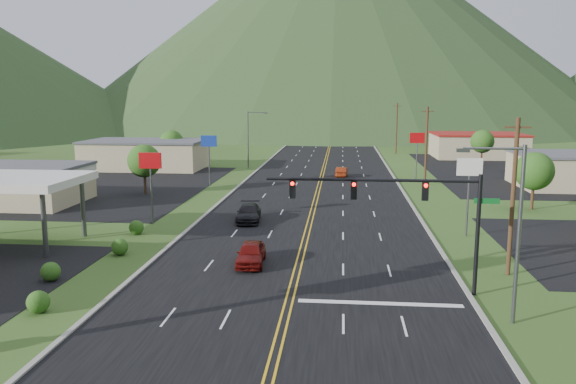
# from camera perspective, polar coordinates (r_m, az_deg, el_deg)

# --- Properties ---
(traffic_signal) EXTENTS (13.10, 0.43, 7.00)m
(traffic_signal) POSITION_cam_1_polar(r_m,az_deg,el_deg) (32.47, 11.95, -1.06)
(traffic_signal) COLOR black
(traffic_signal) RESTS_ON ground
(streetlight_east) EXTENTS (3.28, 0.25, 9.00)m
(streetlight_east) POSITION_cam_1_polar(r_m,az_deg,el_deg) (29.59, 21.88, -2.90)
(streetlight_east) COLOR #59595E
(streetlight_east) RESTS_ON ground
(streetlight_west) EXTENTS (3.28, 0.25, 9.00)m
(streetlight_west) POSITION_cam_1_polar(r_m,az_deg,el_deg) (89.10, -3.89, 5.75)
(streetlight_west) COLOR #59595E
(streetlight_west) RESTS_ON ground
(gas_canopy) EXTENTS (10.00, 8.00, 5.30)m
(gas_canopy) POSITION_cam_1_polar(r_m,az_deg,el_deg) (47.24, -26.22, 0.90)
(gas_canopy) COLOR white
(gas_canopy) RESTS_ON ground
(building_west_mid) EXTENTS (14.40, 10.40, 4.10)m
(building_west_mid) POSITION_cam_1_polar(r_m,az_deg,el_deg) (66.29, -26.23, 0.88)
(building_west_mid) COLOR tan
(building_west_mid) RESTS_ON ground
(building_west_far) EXTENTS (18.40, 11.40, 4.50)m
(building_west_far) POSITION_cam_1_polar(r_m,az_deg,el_deg) (91.51, -14.23, 3.74)
(building_west_far) COLOR tan
(building_west_far) RESTS_ON ground
(building_east_mid) EXTENTS (14.40, 11.40, 4.30)m
(building_east_mid) POSITION_cam_1_polar(r_m,az_deg,el_deg) (78.89, 27.20, 1.98)
(building_east_mid) COLOR tan
(building_east_mid) RESTS_ON ground
(building_east_far) EXTENTS (16.40, 12.40, 4.50)m
(building_east_far) POSITION_cam_1_polar(r_m,az_deg,el_deg) (110.99, 18.66, 4.52)
(building_east_far) COLOR tan
(building_east_far) RESTS_ON ground
(pole_sign_west_a) EXTENTS (2.00, 0.18, 6.40)m
(pole_sign_west_a) POSITION_cam_1_polar(r_m,az_deg,el_deg) (50.95, -13.80, 2.40)
(pole_sign_west_a) COLOR #59595E
(pole_sign_west_a) RESTS_ON ground
(pole_sign_west_b) EXTENTS (2.00, 0.18, 6.40)m
(pole_sign_west_b) POSITION_cam_1_polar(r_m,az_deg,el_deg) (71.97, -8.04, 4.64)
(pole_sign_west_b) COLOR #59595E
(pole_sign_west_b) RESTS_ON ground
(pole_sign_east_a) EXTENTS (2.00, 0.18, 6.40)m
(pole_sign_east_a) POSITION_cam_1_polar(r_m,az_deg,el_deg) (47.25, 17.94, 1.65)
(pole_sign_east_a) COLOR #59595E
(pole_sign_east_a) RESTS_ON ground
(pole_sign_east_b) EXTENTS (2.00, 0.18, 6.40)m
(pole_sign_east_b) POSITION_cam_1_polar(r_m,az_deg,el_deg) (78.62, 12.99, 4.91)
(pole_sign_east_b) COLOR #59595E
(pole_sign_east_b) RESTS_ON ground
(tree_west_a) EXTENTS (3.84, 3.84, 5.82)m
(tree_west_a) POSITION_cam_1_polar(r_m,az_deg,el_deg) (67.12, -14.41, 3.07)
(tree_west_a) COLOR #382314
(tree_west_a) RESTS_ON ground
(tree_west_b) EXTENTS (3.84, 3.84, 5.82)m
(tree_west_b) POSITION_cam_1_polar(r_m,az_deg,el_deg) (94.20, -11.73, 4.99)
(tree_west_b) COLOR #382314
(tree_west_b) RESTS_ON ground
(tree_east_a) EXTENTS (3.84, 3.84, 5.82)m
(tree_east_a) POSITION_cam_1_polar(r_m,az_deg,el_deg) (61.27, 23.74, 1.95)
(tree_east_a) COLOR #382314
(tree_east_a) RESTS_ON ground
(tree_east_b) EXTENTS (3.84, 3.84, 5.82)m
(tree_east_b) POSITION_cam_1_polar(r_m,az_deg,el_deg) (98.76, 19.14, 4.87)
(tree_east_b) COLOR #382314
(tree_east_b) RESTS_ON ground
(utility_pole_a) EXTENTS (1.60, 0.28, 10.00)m
(utility_pole_a) POSITION_cam_1_polar(r_m,az_deg,el_deg) (37.79, 21.89, -0.37)
(utility_pole_a) COLOR #382314
(utility_pole_a) RESTS_ON ground
(utility_pole_b) EXTENTS (1.60, 0.28, 10.00)m
(utility_pole_b) POSITION_cam_1_polar(r_m,az_deg,el_deg) (73.75, 13.87, 4.63)
(utility_pole_b) COLOR #382314
(utility_pole_b) RESTS_ON ground
(utility_pole_c) EXTENTS (1.60, 0.28, 10.00)m
(utility_pole_c) POSITION_cam_1_polar(r_m,az_deg,el_deg) (113.38, 10.97, 6.41)
(utility_pole_c) COLOR #382314
(utility_pole_c) RESTS_ON ground
(utility_pole_d) EXTENTS (1.60, 0.28, 10.00)m
(utility_pole_d) POSITION_cam_1_polar(r_m,az_deg,el_deg) (153.21, 9.57, 7.26)
(utility_pole_d) COLOR #382314
(utility_pole_d) RESTS_ON ground
(mountain_n) EXTENTS (220.00, 220.00, 85.00)m
(mountain_n) POSITION_cam_1_polar(r_m,az_deg,el_deg) (239.77, 5.00, 17.14)
(mountain_n) COLOR #233B1A
(mountain_n) RESTS_ON ground
(car_red_near) EXTENTS (2.04, 4.57, 1.52)m
(car_red_near) POSITION_cam_1_polar(r_m,az_deg,el_deg) (38.22, -3.78, -6.29)
(car_red_near) COLOR #610D0A
(car_red_near) RESTS_ON ground
(car_dark_mid) EXTENTS (2.60, 5.35, 1.50)m
(car_dark_mid) POSITION_cam_1_polar(r_m,az_deg,el_deg) (51.21, -4.02, -2.19)
(car_dark_mid) COLOR black
(car_dark_mid) RESTS_ON ground
(car_red_far) EXTENTS (1.79, 4.33, 1.39)m
(car_red_far) POSITION_cam_1_polar(r_m,az_deg,el_deg) (79.62, 5.47, 2.01)
(car_red_far) COLOR maroon
(car_red_far) RESTS_ON ground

